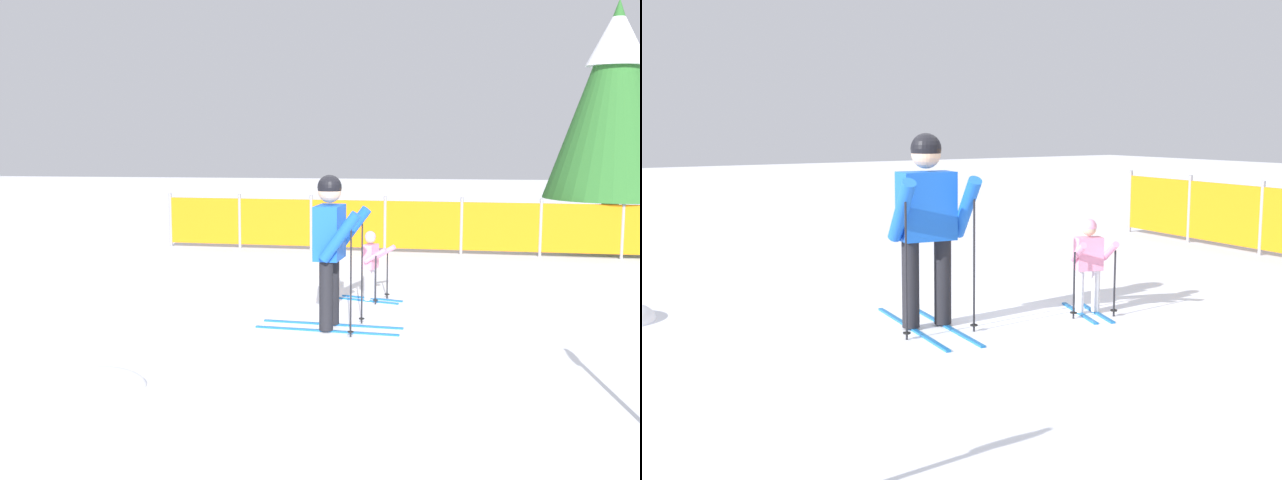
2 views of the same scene
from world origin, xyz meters
TOP-DOWN VIEW (x-y plane):
  - ground_plane at (0.00, 0.00)m, footprint 60.00×60.00m
  - skier_adult at (0.04, -0.03)m, footprint 1.76×0.82m
  - skier_child at (0.43, 1.62)m, footprint 0.93×0.55m
  - safety_fence at (1.17, 6.02)m, footprint 10.20×0.76m
  - conifer_far at (4.83, 6.95)m, footprint 2.60×2.60m
  - snow_mound at (-1.84, -2.46)m, footprint 0.84×0.72m

SIDE VIEW (x-z plane):
  - ground_plane at x=0.00m, z-range 0.00..0.00m
  - snow_mound at x=-1.84m, z-range -0.17..0.17m
  - safety_fence at x=1.17m, z-range 0.00..1.09m
  - skier_child at x=0.43m, z-range 0.07..1.04m
  - skier_adult at x=0.04m, z-range 0.17..2.00m
  - conifer_far at x=4.83m, z-range 0.57..5.40m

